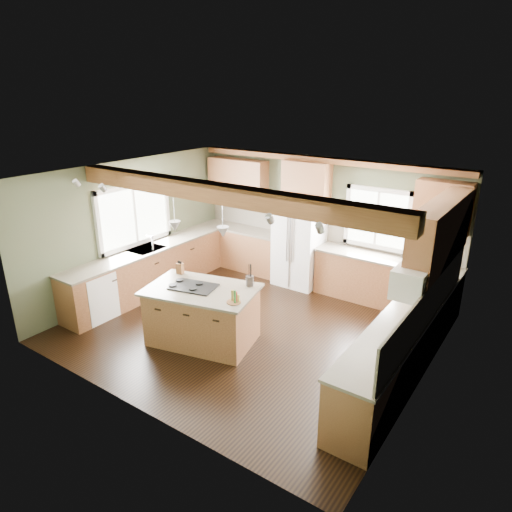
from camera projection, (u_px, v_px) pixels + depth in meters
The scene contains 37 objects.
floor at pixel (251, 328), 7.75m from camera, with size 5.60×5.60×0.00m, color black.
ceiling at pixel (250, 176), 6.84m from camera, with size 5.60×5.60×0.00m, color silver.
wall_back at pixel (322, 221), 9.22m from camera, with size 5.60×5.60×0.00m, color #4B563D.
wall_left at pixel (132, 228), 8.79m from camera, with size 5.00×5.00×0.00m, color #4B563D.
wall_right at pixel (430, 300), 5.80m from camera, with size 5.00×5.00×0.00m, color #4B563D.
ceiling_beam at pixel (218, 193), 6.30m from camera, with size 5.55×0.26×0.26m, color brown.
soffit_trim at pixel (323, 160), 8.71m from camera, with size 5.55×0.20×0.10m, color brown.
backsplash_back at pixel (321, 226), 9.24m from camera, with size 5.58×0.03×0.58m, color brown.
backsplash_right at pixel (429, 305), 5.87m from camera, with size 0.03×3.70×0.58m, color brown.
base_cab_back_left at pixel (243, 249), 10.24m from camera, with size 2.02×0.60×0.88m, color brown.
counter_back_left at pixel (242, 229), 10.08m from camera, with size 2.06×0.64×0.04m, color #463F34.
base_cab_back_right at pixel (384, 282), 8.49m from camera, with size 2.62×0.60×0.88m, color brown.
counter_back_right at pixel (387, 259), 8.33m from camera, with size 2.66×0.64×0.04m, color #463F34.
base_cab_left at pixel (149, 272), 8.97m from camera, with size 0.60×3.70×0.88m, color brown.
counter_left at pixel (147, 250), 8.81m from camera, with size 0.64×3.74×0.04m, color #463F34.
base_cab_right at pixel (400, 350), 6.29m from camera, with size 0.60×3.70×0.88m, color brown.
counter_right at pixel (404, 320), 6.13m from camera, with size 0.64×3.74×0.04m, color #463F34.
upper_cab_back_left at pixel (238, 180), 9.92m from camera, with size 1.40×0.35×0.90m, color brown.
upper_cab_over_fridge at pixel (306, 179), 8.95m from camera, with size 0.96×0.35×0.70m, color brown.
upper_cab_right at pixel (441, 232), 6.36m from camera, with size 0.35×2.20×0.90m, color brown.
upper_cab_back_corner at pixel (443, 208), 7.63m from camera, with size 0.90×0.35×0.90m, color brown.
window_left at pixel (134, 215), 8.73m from camera, with size 0.04×1.60×1.05m, color white.
window_back at pixel (378, 218), 8.50m from camera, with size 1.10×0.04×1.00m, color white.
sink at pixel (147, 249), 8.81m from camera, with size 0.50×0.65×0.03m, color #262628.
faucet at pixel (153, 244), 8.66m from camera, with size 0.02×0.02×0.28m, color #B2B2B7.
dishwasher at pixel (93, 295), 7.97m from camera, with size 0.60×0.60×0.84m, color white.
oven at pixel (363, 400), 5.30m from camera, with size 0.60×0.72×0.84m, color white.
microwave at pixel (413, 280), 5.79m from camera, with size 0.40×0.70×0.38m, color white.
pendant_left at pixel (175, 226), 6.86m from camera, with size 0.18×0.18×0.16m, color #B2B2B7.
pendant_right at pixel (223, 232), 6.59m from camera, with size 0.18×0.18×0.16m, color #B2B2B7.
refrigerator at pixel (299, 242), 9.23m from camera, with size 0.90×0.74×1.80m, color white.
island at pixel (202, 316), 7.22m from camera, with size 1.59×0.97×0.88m, color olive.
island_top at pixel (201, 290), 7.06m from camera, with size 1.70×1.08×0.04m, color #463F34.
cooktop at pixel (194, 287), 7.10m from camera, with size 0.69×0.46×0.02m, color black.
knife_block at pixel (180, 269), 7.59m from camera, with size 0.11×0.08×0.18m, color brown.
utensil_crock at pixel (250, 281), 7.13m from camera, with size 0.12×0.12×0.16m, color #3C3630.
bottle_tray at pixel (234, 296), 6.57m from camera, with size 0.21×0.21×0.20m, color brown, non-canonical shape.
Camera 1 is at (3.97, -5.56, 3.85)m, focal length 32.00 mm.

